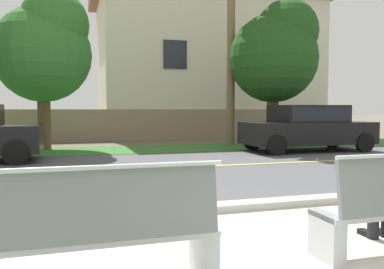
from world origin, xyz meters
TOP-DOWN VIEW (x-y plane):
  - ground_plane at (0.00, 8.00)m, footprint 140.00×140.00m
  - sidewalk_pavement at (0.00, 0.40)m, footprint 44.00×3.60m
  - curb_edge at (0.00, 2.35)m, footprint 44.00×0.30m
  - street_asphalt at (0.00, 6.50)m, footprint 52.00×8.00m
  - road_centre_line at (0.00, 6.50)m, footprint 48.00×0.14m
  - far_verge_grass at (0.00, 11.05)m, footprint 48.00×2.80m
  - bench_left at (-1.49, 0.32)m, footprint 1.93×0.48m
  - car_black_near at (5.88, 8.90)m, footprint 4.30×1.86m
  - shade_tree_left at (-2.47, 11.92)m, footprint 3.30×3.30m
  - shade_tree_centre at (5.77, 10.85)m, footprint 3.32×3.32m
  - garden_wall at (1.38, 15.16)m, footprint 13.00×0.36m
  - house_across_street at (5.46, 18.35)m, footprint 12.21×6.91m

SIDE VIEW (x-z plane):
  - ground_plane at x=0.00m, z-range 0.00..0.00m
  - street_asphalt at x=0.00m, z-range 0.00..0.01m
  - sidewalk_pavement at x=0.00m, z-range 0.00..0.01m
  - far_verge_grass at x=0.00m, z-range 0.00..0.02m
  - road_centre_line at x=0.00m, z-range 0.01..0.01m
  - curb_edge at x=0.00m, z-range 0.00..0.11m
  - bench_left at x=-1.49m, z-range -0.04..0.96m
  - garden_wall at x=1.38m, z-range 0.00..1.40m
  - car_black_near at x=5.88m, z-range 0.08..1.62m
  - shade_tree_left at x=-2.47m, z-range 0.81..6.25m
  - shade_tree_centre at x=5.77m, z-range 0.82..6.30m
  - house_across_street at x=5.46m, z-range 0.05..7.74m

